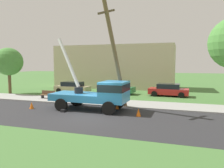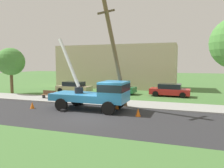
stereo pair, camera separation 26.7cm
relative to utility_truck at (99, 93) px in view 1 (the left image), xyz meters
name	(u,v)px [view 1 (the left image)]	position (x,y,z in m)	size (l,w,h in m)	color
ground_plane	(130,94)	(0.22, 9.94, -1.41)	(120.00, 120.00, 0.00)	#477538
road_asphalt	(91,116)	(0.22, -2.06, -1.40)	(80.00, 7.31, 0.01)	#2B2B2D
sidewalk_strip	(114,103)	(0.22, 3.26, -1.36)	(80.00, 3.32, 0.10)	#9E9E99
utility_truck	(99,93)	(0.00, 0.00, 0.00)	(6.76, 3.21, 5.98)	#2D84C6
leaning_utility_pole	(115,54)	(1.16, 0.55, 3.03)	(1.57, 3.27, 8.67)	brown
traffic_cone_ahead	(138,112)	(3.37, -0.95, -1.13)	(0.36, 0.36, 0.56)	orange
traffic_cone_behind	(32,105)	(-5.51, -1.15, -1.13)	(0.36, 0.36, 0.56)	orange
traffic_cone_curbside	(117,106)	(1.20, 0.95, -1.13)	(0.36, 0.36, 0.56)	orange
parked_sedan_tan	(73,87)	(-6.85, 8.44, -0.70)	(4.47, 2.13, 1.42)	tan
parked_sedan_green	(116,88)	(-1.36, 9.40, -0.70)	(4.55, 2.28, 1.42)	#1E6638
parked_sedan_red	(168,90)	(4.85, 9.36, -0.70)	(4.49, 2.17, 1.42)	#B21E1E
park_bench	(48,95)	(-7.00, 3.33, -0.95)	(1.60, 0.45, 0.90)	brown
roadside_tree_near	(9,62)	(-13.90, 5.50, 2.50)	(3.36, 3.36, 5.62)	brown
lowrise_building_backdrop	(115,67)	(-3.73, 16.46, 1.79)	(18.00, 6.00, 6.40)	#C6B293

